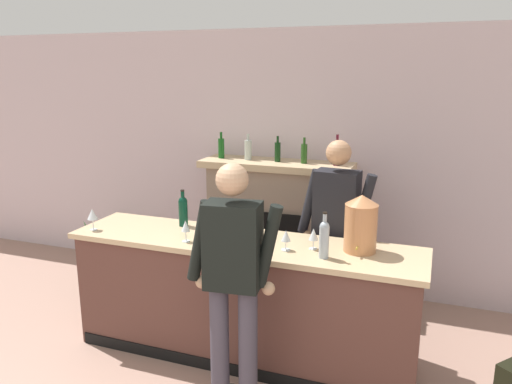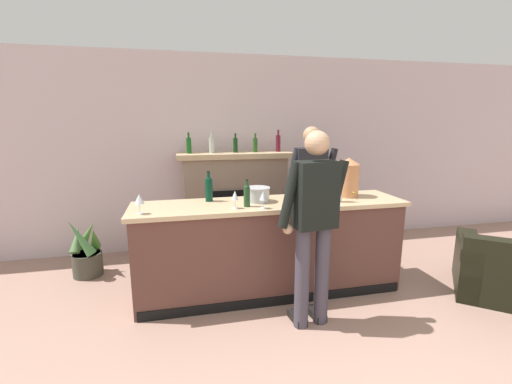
# 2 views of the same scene
# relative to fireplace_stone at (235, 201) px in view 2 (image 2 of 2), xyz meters

# --- Properties ---
(wall_back_panel) EXTENTS (12.00, 0.07, 2.75)m
(wall_back_panel) POSITION_rel_fireplace_stone_xyz_m (0.36, 0.26, 0.66)
(wall_back_panel) COLOR silver
(wall_back_panel) RESTS_ON ground_plane
(bar_counter) EXTENTS (2.85, 0.68, 1.01)m
(bar_counter) POSITION_rel_fireplace_stone_xyz_m (0.15, -1.36, -0.21)
(bar_counter) COLOR brown
(bar_counter) RESTS_ON ground_plane
(fireplace_stone) EXTENTS (1.58, 0.52, 1.72)m
(fireplace_stone) POSITION_rel_fireplace_stone_xyz_m (0.00, 0.00, 0.00)
(fireplace_stone) COLOR gray
(fireplace_stone) RESTS_ON ground_plane
(armchair_black) EXTENTS (1.27, 1.26, 0.71)m
(armchair_black) POSITION_rel_fireplace_stone_xyz_m (2.55, -2.01, -0.46)
(armchair_black) COLOR black
(armchair_black) RESTS_ON ground_plane
(potted_plant_corner) EXTENTS (0.37, 0.39, 0.76)m
(potted_plant_corner) POSITION_rel_fireplace_stone_xyz_m (-1.89, -0.48, -0.44)
(potted_plant_corner) COLOR #444438
(potted_plant_corner) RESTS_ON ground_plane
(person_customer) EXTENTS (0.66, 0.34, 1.76)m
(person_customer) POSITION_rel_fireplace_stone_xyz_m (0.36, -2.03, 0.26)
(person_customer) COLOR #403B48
(person_customer) RESTS_ON ground_plane
(person_bartender) EXTENTS (0.66, 0.33, 1.77)m
(person_bartender) POSITION_rel_fireplace_stone_xyz_m (0.80, -0.84, 0.27)
(person_bartender) COLOR #1F2828
(person_bartender) RESTS_ON ground_plane
(copper_dispenser) EXTENTS (0.25, 0.28, 0.43)m
(copper_dispenser) POSITION_rel_fireplace_stone_xyz_m (1.06, -1.27, 0.51)
(copper_dispenser) COLOR #BF7B4D
(copper_dispenser) RESTS_ON bar_counter
(ice_bucket_steel) EXTENTS (0.25, 0.25, 0.15)m
(ice_bucket_steel) POSITION_rel_fireplace_stone_xyz_m (0.03, -1.31, 0.37)
(ice_bucket_steel) COLOR silver
(ice_bucket_steel) RESTS_ON bar_counter
(wine_bottle_cabernet_heavy) EXTENTS (0.07, 0.07, 0.34)m
(wine_bottle_cabernet_heavy) POSITION_rel_fireplace_stone_xyz_m (0.84, -1.50, 0.44)
(wine_bottle_cabernet_heavy) COLOR #9EACB7
(wine_bottle_cabernet_heavy) RESTS_ON bar_counter
(wine_bottle_merlot_tall) EXTENTS (0.06, 0.06, 0.27)m
(wine_bottle_merlot_tall) POSITION_rel_fireplace_stone_xyz_m (-0.13, -1.49, 0.41)
(wine_bottle_merlot_tall) COLOR #1E4021
(wine_bottle_merlot_tall) RESTS_ON bar_counter
(wine_bottle_port_short) EXTENTS (0.08, 0.08, 0.32)m
(wine_bottle_port_short) POSITION_rel_fireplace_stone_xyz_m (-0.47, -1.17, 0.44)
(wine_bottle_port_short) COLOR #073222
(wine_bottle_port_short) RESTS_ON bar_counter
(wine_glass_front_left) EXTENTS (0.07, 0.07, 0.17)m
(wine_glass_front_left) POSITION_rel_fireplace_stone_xyz_m (-0.25, -1.54, 0.42)
(wine_glass_front_left) COLOR silver
(wine_glass_front_left) RESTS_ON bar_counter
(wine_glass_near_bucket) EXTENTS (0.09, 0.09, 0.18)m
(wine_glass_near_bucket) POSITION_rel_fireplace_stone_xyz_m (-1.13, -1.54, 0.43)
(wine_glass_near_bucket) COLOR silver
(wine_glass_near_bucket) RESTS_ON bar_counter
(wine_glass_by_dispenser) EXTENTS (0.07, 0.07, 0.17)m
(wine_glass_by_dispenser) POSITION_rel_fireplace_stone_xyz_m (0.01, -1.60, 0.41)
(wine_glass_by_dispenser) COLOR silver
(wine_glass_by_dispenser) RESTS_ON bar_counter
(wine_glass_mid_counter) EXTENTS (0.07, 0.07, 0.16)m
(wine_glass_mid_counter) POSITION_rel_fireplace_stone_xyz_m (0.54, -1.45, 0.40)
(wine_glass_mid_counter) COLOR silver
(wine_glass_mid_counter) RESTS_ON bar_counter
(wine_glass_front_right) EXTENTS (0.07, 0.07, 0.16)m
(wine_glass_front_right) POSITION_rel_fireplace_stone_xyz_m (0.73, -1.35, 0.41)
(wine_glass_front_right) COLOR silver
(wine_glass_front_right) RESTS_ON bar_counter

